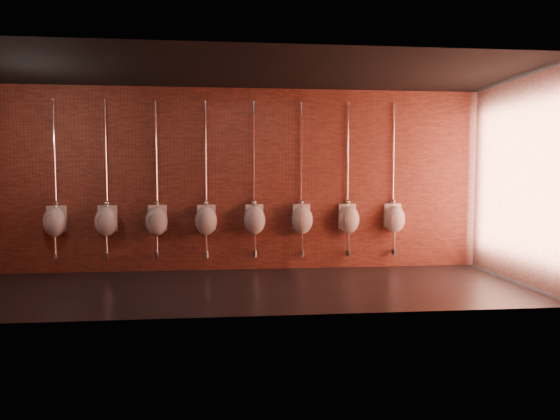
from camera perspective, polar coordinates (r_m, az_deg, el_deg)
The scene contains 10 objects.
ground at distance 7.54m, azimuth -3.50°, elevation -8.88°, with size 8.50×8.50×0.00m, color black.
room_shell at distance 7.35m, azimuth -3.57°, elevation 6.58°, with size 8.54×3.04×3.22m.
urinal_0 at distance 9.22m, azimuth -24.35°, elevation -1.18°, with size 0.42×0.37×2.72m.
urinal_1 at distance 8.99m, azimuth -19.25°, elevation -1.17°, with size 0.42×0.37×2.72m.
urinal_2 at distance 8.83m, azimuth -13.92°, elevation -1.15°, with size 0.42×0.37×2.72m.
urinal_3 at distance 8.75m, azimuth -8.45°, elevation -1.12°, with size 0.42×0.37×2.72m.
urinal_4 at distance 8.75m, azimuth -2.93°, elevation -1.08°, with size 0.42×0.37×2.72m.
urinal_5 at distance 8.84m, azimuth 2.53°, elevation -1.03°, with size 0.42×0.37×2.72m.
urinal_6 at distance 9.00m, azimuth 7.85°, elevation -0.98°, with size 0.42×0.37×2.72m.
urinal_7 at distance 9.23m, azimuth 12.94°, elevation -0.91°, with size 0.42×0.37×2.72m.
Camera 1 is at (-0.30, -7.34, 1.68)m, focal length 32.00 mm.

